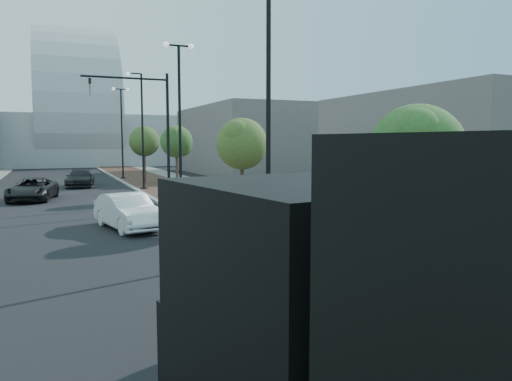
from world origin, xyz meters
name	(u,v)px	position (x,y,z in m)	size (l,w,h in m)	color
sidewalk	(164,182)	(3.50, 40.00, 0.06)	(7.00, 140.00, 0.12)	#4C2D23
concrete_strip	(192,181)	(6.20, 40.00, 0.07)	(2.40, 140.00, 0.13)	slate
curb	(126,184)	(0.00, 40.00, 0.07)	(0.30, 140.00, 0.14)	gray
white_sedan	(128,211)	(-3.09, 16.86, 0.78)	(1.66, 4.75, 1.56)	silver
dark_car_mid	(33,189)	(-7.32, 29.92, 0.74)	(2.45, 5.31, 1.48)	black
dark_car_far	(80,178)	(-3.90, 39.17, 0.74)	(2.06, 5.08, 1.47)	black
pedestrian	(286,194)	(6.46, 20.34, 0.80)	(0.58, 0.38, 1.60)	black
streetlight_1	(265,127)	(0.49, 10.00, 4.34)	(1.44, 0.56, 9.21)	black
streetlight_2	(180,124)	(0.60, 22.00, 4.82)	(1.72, 0.56, 9.28)	black
streetlight_3	(141,135)	(0.49, 34.00, 4.34)	(1.44, 0.56, 9.21)	black
streetlight_4	(122,132)	(0.60, 46.00, 4.82)	(1.72, 0.56, 9.28)	black
traffic_mast	(153,123)	(-0.30, 25.00, 4.98)	(5.09, 0.20, 8.00)	black
tree_0	(417,153)	(1.65, 4.02, 3.58)	(2.29, 2.22, 4.70)	#382619
tree_1	(243,144)	(1.65, 15.02, 3.74)	(2.32, 2.26, 4.88)	#382619
tree_2	(177,142)	(1.65, 27.02, 3.84)	(2.22, 2.15, 4.94)	#382619
tree_3	(145,141)	(1.65, 39.02, 3.88)	(2.71, 2.71, 5.25)	#382619
convention_center	(76,129)	(-2.00, 85.00, 6.00)	(50.00, 30.00, 50.00)	#9DA4A6
commercial_block_ne	(248,140)	(16.00, 50.00, 4.00)	(12.00, 22.00, 8.00)	#635C59
commercial_block_e	(444,147)	(18.00, 20.00, 3.50)	(10.00, 16.00, 7.00)	slate
utility_cover_1	(345,259)	(2.40, 8.00, 0.13)	(0.50, 0.50, 0.02)	black
utility_cover_2	(229,212)	(2.40, 19.00, 0.13)	(0.50, 0.50, 0.02)	black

